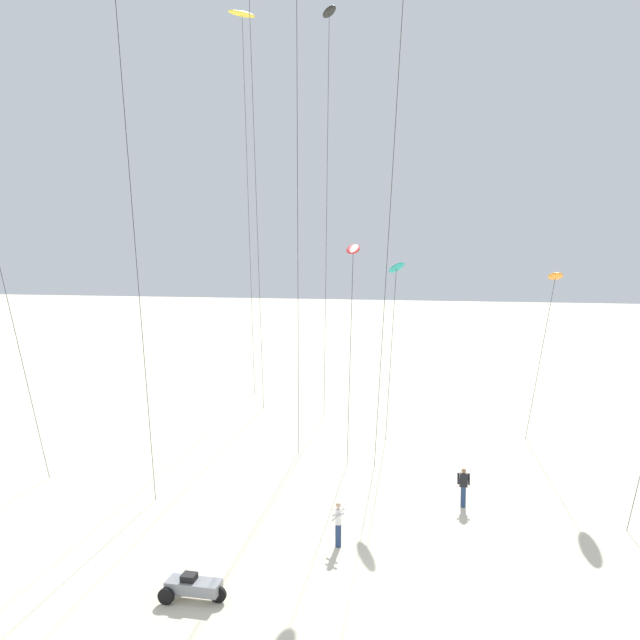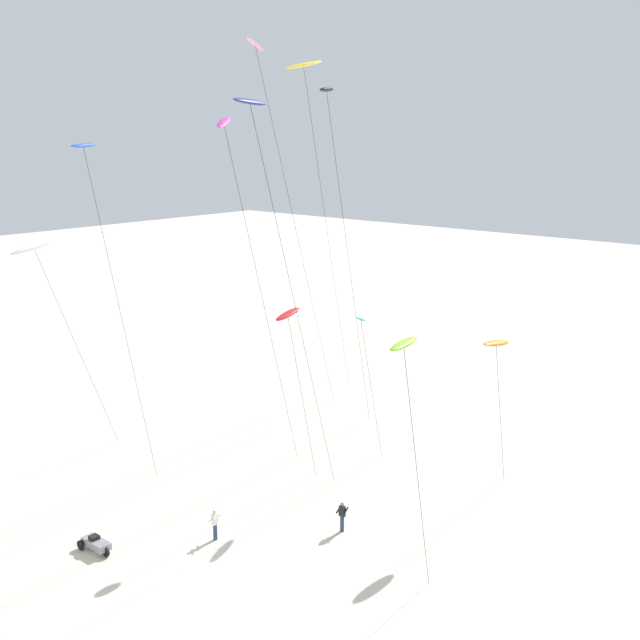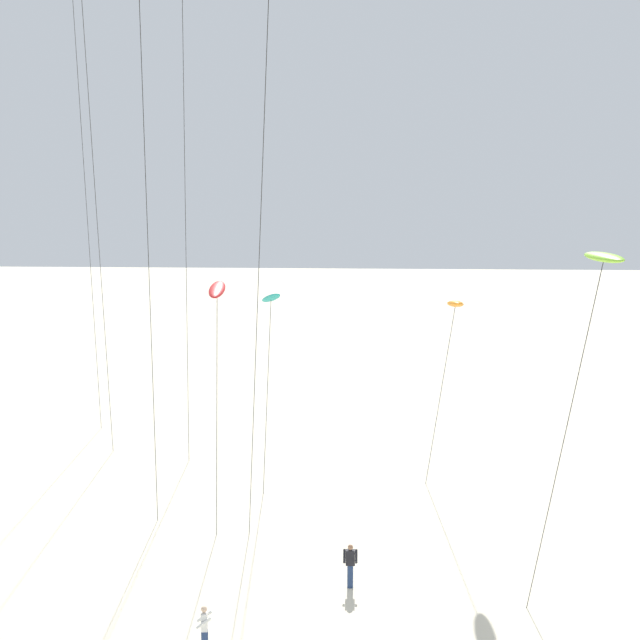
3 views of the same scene
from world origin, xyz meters
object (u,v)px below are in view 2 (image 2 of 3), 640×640
object	(u,v)px
kite_flyer_nearest	(215,524)
kite_flyer_middle	(342,516)
kite_black	(328,99)
kite_lime	(404,347)
beach_buggy	(96,543)
kite_navy	(253,114)
kite_orange	(496,344)
kite_red	(288,316)
kite_pink	(260,65)
kite_blue	(85,154)
kite_magenta	(227,135)
kite_teal	(361,323)
kite_white	(35,248)
kite_yellow	(304,69)

from	to	relation	value
kite_flyer_nearest	kite_flyer_middle	world-z (taller)	same
kite_flyer_middle	kite_black	bearing A→B (deg)	134.42
kite_lime	beach_buggy	distance (m)	20.22
kite_flyer_nearest	kite_navy	bearing A→B (deg)	29.69
kite_orange	kite_black	xyz separation A→B (m)	(-11.76, -0.35, 13.21)
kite_black	kite_red	world-z (taller)	kite_black
kite_pink	kite_black	xyz separation A→B (m)	(3.77, 1.91, -1.98)
kite_lime	kite_blue	distance (m)	20.69
kite_orange	kite_magenta	world-z (taller)	kite_magenta
kite_pink	kite_flyer_nearest	world-z (taller)	kite_pink
kite_navy	kite_red	bearing A→B (deg)	117.53
kite_flyer_middle	beach_buggy	distance (m)	12.77
kite_teal	kite_white	bearing A→B (deg)	-139.67
kite_black	kite_magenta	xyz separation A→B (m)	(0.41, -8.67, -2.10)
kite_teal	kite_lime	bearing A→B (deg)	-46.46
kite_flyer_middle	kite_yellow	bearing A→B (deg)	137.46
kite_red	kite_magenta	bearing A→B (deg)	-127.88
kite_red	kite_black	bearing A→B (deg)	110.78
kite_magenta	kite_navy	distance (m)	5.38
beach_buggy	kite_black	bearing A→B (deg)	87.05
kite_black	kite_navy	world-z (taller)	kite_black
kite_yellow	kite_white	distance (m)	22.15
kite_lime	kite_blue	size ratio (longest dim) A/B	0.64
kite_white	kite_blue	world-z (taller)	kite_blue
kite_black	kite_lime	world-z (taller)	kite_black
kite_red	kite_flyer_middle	xyz separation A→B (m)	(5.02, -1.34, -9.92)
kite_white	kite_lime	world-z (taller)	kite_white
kite_red	beach_buggy	world-z (taller)	kite_red
kite_black	kite_flyer_middle	size ratio (longest dim) A/B	14.05
kite_pink	kite_teal	world-z (taller)	kite_pink
kite_yellow	kite_flyer_nearest	size ratio (longest dim) A/B	15.43
kite_flyer_middle	beach_buggy	world-z (taller)	kite_flyer_middle
kite_magenta	kite_blue	distance (m)	7.35
kite_black	kite_flyer_nearest	size ratio (longest dim) A/B	14.05
kite_pink	kite_yellow	bearing A→B (deg)	110.86
kite_orange	kite_black	bearing A→B (deg)	-178.27
kite_pink	beach_buggy	xyz separation A→B (m)	(2.88, -15.34, -24.29)
kite_navy	kite_flyer_nearest	distance (m)	20.84
kite_teal	kite_flyer_nearest	size ratio (longest dim) A/B	6.24
kite_white	kite_magenta	size ratio (longest dim) A/B	0.68
kite_navy	kite_red	distance (m)	12.22
kite_teal	kite_navy	distance (m)	15.47
kite_orange	kite_teal	bearing A→B (deg)	-167.81
kite_orange	kite_magenta	xyz separation A→B (m)	(-11.35, -9.02, 11.11)
kite_flyer_nearest	kite_pink	bearing A→B (deg)	122.08
kite_orange	kite_pink	bearing A→B (deg)	-171.70
kite_navy	kite_flyer_nearest	size ratio (longest dim) A/B	13.40
kite_black	kite_red	bearing A→B (deg)	-69.22
kite_yellow	kite_pink	world-z (taller)	kite_pink
kite_teal	kite_lime	world-z (taller)	kite_lime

